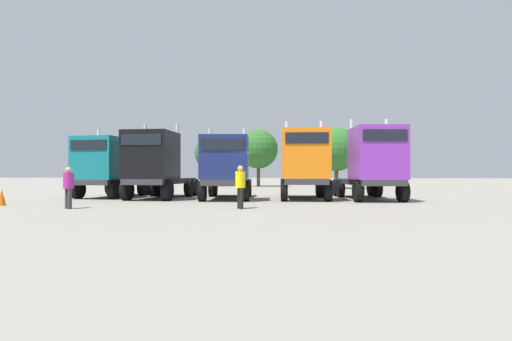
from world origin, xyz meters
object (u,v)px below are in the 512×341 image
(semi_truck_teal, at_px, (107,167))
(traffic_cone_near, at_px, (2,197))
(visitor_in_hivis, at_px, (240,184))
(visitor_with_camera, at_px, (68,185))
(semi_truck_purple, at_px, (373,163))
(semi_truck_navy, at_px, (226,167))
(semi_truck_black, at_px, (156,164))
(semi_truck_orange, at_px, (305,164))

(semi_truck_teal, bearing_deg, traffic_cone_near, -14.56)
(visitor_in_hivis, relative_size, visitor_with_camera, 1.04)
(semi_truck_purple, bearing_deg, semi_truck_navy, -94.63)
(semi_truck_teal, bearing_deg, semi_truck_black, 78.53)
(semi_truck_teal, xyz_separation_m, traffic_cone_near, (-1.78, -5.76, -1.44))
(semi_truck_navy, relative_size, visitor_in_hivis, 3.84)
(semi_truck_teal, bearing_deg, semi_truck_orange, 90.50)
(visitor_with_camera, xyz_separation_m, traffic_cone_near, (-3.83, 1.05, -0.59))
(semi_truck_navy, relative_size, traffic_cone_near, 9.00)
(semi_truck_teal, distance_m, traffic_cone_near, 6.20)
(semi_truck_navy, height_order, visitor_with_camera, semi_truck_navy)
(semi_truck_teal, xyz_separation_m, semi_truck_black, (3.29, -0.83, 0.12))
(visitor_in_hivis, bearing_deg, semi_truck_orange, 37.52)
(semi_truck_orange, height_order, visitor_with_camera, semi_truck_orange)
(semi_truck_teal, bearing_deg, visitor_with_camera, 19.41)
(semi_truck_purple, bearing_deg, visitor_in_hivis, -54.89)
(semi_truck_black, height_order, semi_truck_orange, semi_truck_orange)
(traffic_cone_near, bearing_deg, semi_truck_black, 44.22)
(semi_truck_teal, distance_m, semi_truck_black, 3.40)
(semi_truck_orange, height_order, visitor_in_hivis, semi_truck_orange)
(visitor_with_camera, bearing_deg, traffic_cone_near, -68.16)
(semi_truck_black, bearing_deg, semi_truck_teal, -103.81)
(semi_truck_navy, relative_size, semi_truck_orange, 1.12)
(visitor_with_camera, bearing_deg, semi_truck_navy, 176.61)
(semi_truck_black, distance_m, traffic_cone_near, 7.24)
(semi_truck_purple, bearing_deg, semi_truck_black, -95.19)
(semi_truck_teal, distance_m, semi_truck_orange, 11.42)
(semi_truck_navy, distance_m, visitor_in_hivis, 5.51)
(semi_truck_black, height_order, semi_truck_navy, semi_truck_black)
(semi_truck_black, distance_m, semi_truck_purple, 11.67)
(semi_truck_black, relative_size, semi_truck_orange, 1.04)
(semi_truck_orange, xyz_separation_m, semi_truck_purple, (3.55, 0.02, 0.05))
(semi_truck_orange, relative_size, semi_truck_purple, 0.89)
(semi_truck_orange, xyz_separation_m, visitor_with_camera, (-9.35, -6.39, -0.95))
(semi_truck_black, distance_m, visitor_in_hivis, 7.63)
(semi_truck_navy, bearing_deg, visitor_in_hivis, 10.82)
(visitor_in_hivis, relative_size, traffic_cone_near, 2.35)
(semi_truck_orange, distance_m, semi_truck_purple, 3.55)
(semi_truck_black, xyz_separation_m, traffic_cone_near, (-5.07, -4.93, -1.56))
(traffic_cone_near, bearing_deg, visitor_with_camera, -15.27)
(semi_truck_black, xyz_separation_m, semi_truck_navy, (3.93, 0.07, -0.17))
(semi_truck_navy, height_order, visitor_in_hivis, semi_truck_navy)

